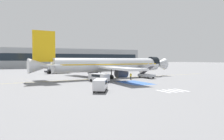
# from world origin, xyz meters

# --- Properties ---
(ground_plane) EXTENTS (600.00, 600.00, 0.00)m
(ground_plane) POSITION_xyz_m (0.00, 0.00, 0.00)
(ground_plane) COLOR slate
(apron_leadline_yellow) EXTENTS (74.52, 9.42, 0.01)m
(apron_leadline_yellow) POSITION_xyz_m (-1.88, -0.50, 0.00)
(apron_leadline_yellow) COLOR gold
(apron_leadline_yellow) RESTS_ON ground_plane
(apron_stand_patch_blue) EXTENTS (4.91, 9.34, 0.01)m
(apron_stand_patch_blue) POSITION_xyz_m (-1.88, -13.06, 0.00)
(apron_stand_patch_blue) COLOR #2856A8
(apron_stand_patch_blue) RESTS_ON ground_plane
(apron_walkway_bar_0) EXTENTS (0.44, 3.60, 0.01)m
(apron_walkway_bar_0) POSITION_xyz_m (-4.28, -25.91, 0.00)
(apron_walkway_bar_0) COLOR silver
(apron_walkway_bar_0) RESTS_ON ground_plane
(apron_walkway_bar_1) EXTENTS (0.44, 3.60, 0.01)m
(apron_walkway_bar_1) POSITION_xyz_m (-3.08, -25.91, 0.00)
(apron_walkway_bar_1) COLOR silver
(apron_walkway_bar_1) RESTS_ON ground_plane
(apron_walkway_bar_2) EXTENTS (0.44, 3.60, 0.01)m
(apron_walkway_bar_2) POSITION_xyz_m (-1.88, -25.91, 0.00)
(apron_walkway_bar_2) COLOR silver
(apron_walkway_bar_2) RESTS_ON ground_plane
(apron_walkway_bar_3) EXTENTS (0.44, 3.60, 0.01)m
(apron_walkway_bar_3) POSITION_xyz_m (-0.68, -25.91, 0.00)
(apron_walkway_bar_3) COLOR silver
(apron_walkway_bar_3) RESTS_ON ground_plane
(airliner) EXTENTS (40.43, 36.14, 11.39)m
(airliner) POSITION_xyz_m (-2.65, -0.60, 3.54)
(airliner) COLOR silver
(airliner) RESTS_ON ground_plane
(boarding_stairs_forward) EXTENTS (2.77, 5.43, 4.04)m
(boarding_stairs_forward) POSITION_xyz_m (7.13, -3.75, 0.99)
(boarding_stairs_forward) COLOR #ADB2BA
(boarding_stairs_forward) RESTS_ON ground_plane
(fuel_tanker) EXTENTS (9.24, 3.17, 3.46)m
(fuel_tanker) POSITION_xyz_m (-11.15, 25.41, 1.75)
(fuel_tanker) COLOR #38383D
(fuel_tanker) RESTS_ON ground_plane
(service_van_0) EXTENTS (3.79, 4.94, 1.89)m
(service_van_0) POSITION_xyz_m (-13.12, -21.75, 1.14)
(service_van_0) COLOR silver
(service_van_0) RESTS_ON ground_plane
(service_van_1) EXTENTS (3.45, 5.59, 1.84)m
(service_van_1) POSITION_xyz_m (-8.25, -8.29, 1.12)
(service_van_1) COLOR silver
(service_van_1) RESTS_ON ground_plane
(ground_crew_0) EXTENTS (0.43, 0.24, 1.62)m
(ground_crew_0) POSITION_xyz_m (0.94, -6.28, 0.93)
(ground_crew_0) COLOR black
(ground_crew_0) RESTS_ON ground_plane
(ground_crew_1) EXTENTS (0.29, 0.46, 1.69)m
(ground_crew_1) POSITION_xyz_m (-5.01, -4.71, 0.97)
(ground_crew_1) COLOR #2D2D33
(ground_crew_1) RESTS_ON ground_plane
(terminal_building) EXTENTS (99.46, 12.10, 11.63)m
(terminal_building) POSITION_xyz_m (3.67, 83.49, 5.82)
(terminal_building) COLOR #9EA3A8
(terminal_building) RESTS_ON ground_plane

